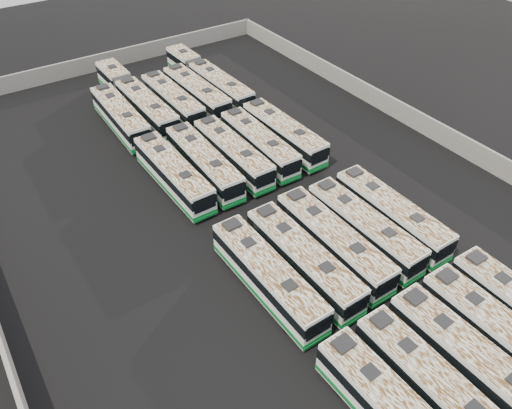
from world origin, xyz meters
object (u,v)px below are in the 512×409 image
object	(u,v)px
bus_front_left	(434,388)
bus_midfront_far_right	(391,214)
bus_midback_right	(259,144)
bus_front_right	(501,338)
bus_midfront_left	(303,260)
bus_back_far_right	(208,78)
bus_back_left	(136,97)
bus_midfront_center	(333,242)
bus_midback_far_left	(174,174)
bus_midfront_right	(364,228)
bus_front_center	(471,363)
bus_back_center	(173,101)
bus_midback_far_right	(284,133)
bus_midfront_far_left	(268,276)
bus_back_far_left	(121,116)
bus_back_right	(197,93)
bus_midback_left	(204,163)
bus_midback_center	(233,153)

from	to	relation	value
bus_front_left	bus_midfront_far_right	size ratio (longest dim) A/B	0.98
bus_midback_right	bus_front_right	bearing A→B (deg)	-88.84
bus_midfront_left	bus_back_far_right	world-z (taller)	bus_midfront_left
bus_back_left	bus_midback_right	bearing A→B (deg)	-68.86
bus_front_left	bus_midfront_center	world-z (taller)	bus_midfront_center
bus_midback_far_left	bus_back_far_right	bearing A→B (deg)	50.46
bus_midfront_right	bus_front_center	bearing A→B (deg)	-104.73
bus_front_right	bus_midfront_right	size ratio (longest dim) A/B	1.02
bus_back_left	bus_back_center	xyz separation A→B (m)	(3.26, -3.05, -0.03)
bus_front_center	bus_midback_far_right	world-z (taller)	bus_front_center
bus_front_right	bus_midfront_far_left	world-z (taller)	bus_midfront_far_left
bus_midback_right	bus_back_center	distance (m)	13.37
bus_front_left	bus_midfront_far_left	bearing A→B (deg)	103.63
bus_front_left	bus_front_right	world-z (taller)	bus_front_right
bus_midfront_far_left	bus_back_left	xyz separation A→B (m)	(3.10, 31.23, -0.01)
bus_midfront_far_left	bus_midback_far_left	world-z (taller)	bus_midfront_far_left
bus_back_far_left	bus_midback_far_right	bearing A→B (deg)	-44.00
bus_front_left	bus_back_center	distance (m)	41.08
bus_front_left	bus_back_center	xyz separation A→B (m)	(3.17, 40.95, 0.02)
bus_front_right	bus_midfront_center	distance (m)	13.31
bus_midfront_right	bus_front_right	bearing A→B (deg)	-90.92
bus_front_right	bus_back_right	size ratio (longest dim) A/B	0.99
bus_back_center	bus_midfront_far_right	bearing A→B (deg)	-78.10
bus_midback_far_right	bus_back_center	distance (m)	14.33
bus_front_right	bus_midback_far_right	world-z (taller)	bus_front_right
bus_front_right	bus_back_far_right	world-z (taller)	bus_front_right
bus_front_right	bus_back_center	size ratio (longest dim) A/B	1.02
bus_front_center	bus_midfront_center	distance (m)	13.01
bus_midfront_right	bus_back_right	world-z (taller)	bus_back_right
bus_midback_far_right	bus_midback_far_left	bearing A→B (deg)	178.95
bus_back_far_right	bus_midback_left	bearing A→B (deg)	-122.13
bus_midfront_left	bus_back_far_right	xyz separation A→B (m)	(9.50, 31.27, -0.07)
bus_midfront_right	bus_back_center	distance (m)	28.37
bus_front_left	bus_midfront_far_right	xyz separation A→B (m)	(9.43, 12.74, 0.03)
bus_midfront_center	bus_midback_far_right	size ratio (longest dim) A/B	1.02
bus_midfront_center	bus_back_center	size ratio (longest dim) A/B	1.03
bus_midfront_far_left	bus_midback_center	xyz separation A→B (m)	(6.39, 15.15, -0.04)
bus_front_left	bus_back_right	size ratio (longest dim) A/B	0.96
bus_back_far_left	bus_back_far_right	world-z (taller)	bus_back_far_left
bus_midfront_far_left	bus_midfront_center	xyz separation A→B (m)	(6.32, 0.09, 0.01)
bus_midfront_far_left	bus_midfront_center	size ratio (longest dim) A/B	0.99
bus_midfront_far_left	bus_midback_far_right	world-z (taller)	bus_midfront_far_left
bus_back_center	bus_midfront_center	bearing A→B (deg)	-90.68
bus_midfront_far_right	bus_midback_far_left	xyz separation A→B (m)	(-12.62, 15.32, 0.03)
bus_front_left	bus_midback_far_right	bearing A→B (deg)	70.93
bus_front_left	bus_midfront_right	bearing A→B (deg)	63.29
bus_front_right	bus_midback_right	world-z (taller)	bus_front_right
bus_midback_left	bus_front_center	bearing A→B (deg)	-82.12
bus_midfront_far_left	bus_back_far_right	world-z (taller)	bus_midfront_far_left
bus_back_left	bus_back_right	bearing A→B (deg)	-26.23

